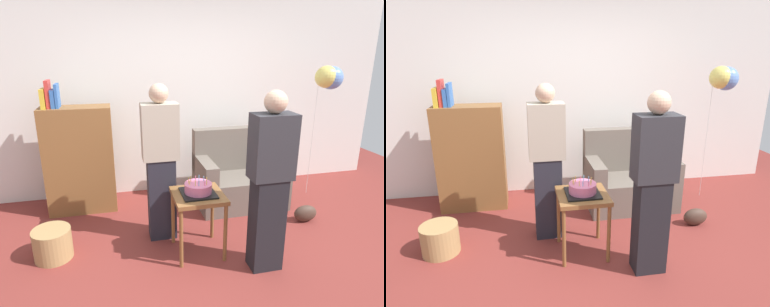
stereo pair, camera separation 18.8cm
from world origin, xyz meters
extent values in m
plane|color=maroon|center=(0.00, 0.00, 0.00)|extent=(8.00, 8.00, 0.00)
cube|color=silver|center=(0.00, 2.05, 1.35)|extent=(6.00, 0.10, 2.70)
cube|color=#6B6056|center=(0.61, 1.28, 0.20)|extent=(1.10, 0.70, 0.40)
cube|color=#6B6056|center=(0.61, 1.55, 0.68)|extent=(1.10, 0.16, 0.56)
cube|color=#6B6056|center=(0.14, 1.28, 0.52)|extent=(0.16, 0.70, 0.24)
cube|color=#6B6056|center=(1.08, 1.28, 0.52)|extent=(0.16, 0.70, 0.24)
cube|color=brown|center=(-1.34, 1.59, 0.65)|extent=(0.80, 0.36, 1.30)
cube|color=gold|center=(-1.66, 1.59, 1.41)|extent=(0.05, 0.24, 0.22)
cube|color=red|center=(-1.60, 1.59, 1.45)|extent=(0.04, 0.20, 0.31)
cube|color=#3366B7|center=(-1.56, 1.59, 1.40)|extent=(0.04, 0.22, 0.20)
cube|color=#3366B7|center=(-1.51, 1.59, 1.43)|extent=(0.03, 0.21, 0.27)
cube|color=brown|center=(-0.18, 0.37, 0.61)|extent=(0.48, 0.48, 0.04)
cylinder|color=brown|center=(-0.39, 0.16, 0.29)|extent=(0.04, 0.04, 0.59)
cylinder|color=brown|center=(0.03, 0.16, 0.29)|extent=(0.04, 0.04, 0.59)
cylinder|color=brown|center=(-0.39, 0.58, 0.29)|extent=(0.04, 0.04, 0.59)
cylinder|color=brown|center=(0.03, 0.58, 0.29)|extent=(0.04, 0.04, 0.59)
cube|color=black|center=(-0.18, 0.37, 0.63)|extent=(0.32, 0.32, 0.02)
cylinder|color=#D66B93|center=(-0.18, 0.37, 0.69)|extent=(0.26, 0.26, 0.09)
cylinder|color=#F2CC4C|center=(-0.09, 0.38, 0.76)|extent=(0.01, 0.01, 0.05)
cylinder|color=#66B2E5|center=(-0.11, 0.41, 0.76)|extent=(0.01, 0.01, 0.05)
cylinder|color=#66B2E5|center=(-0.15, 0.43, 0.76)|extent=(0.01, 0.01, 0.06)
cylinder|color=#EA668C|center=(-0.19, 0.44, 0.76)|extent=(0.01, 0.01, 0.05)
cylinder|color=#F2CC4C|center=(-0.24, 0.43, 0.76)|extent=(0.01, 0.01, 0.06)
cylinder|color=#F2CC4C|center=(-0.27, 0.39, 0.76)|extent=(0.01, 0.01, 0.06)
cylinder|color=#F2CC4C|center=(-0.26, 0.35, 0.76)|extent=(0.01, 0.01, 0.05)
cylinder|color=#F2CC4C|center=(-0.22, 0.32, 0.76)|extent=(0.01, 0.01, 0.05)
cylinder|color=#66B2E5|center=(-0.19, 0.31, 0.76)|extent=(0.01, 0.01, 0.05)
cylinder|color=#EA668C|center=(-0.14, 0.30, 0.76)|extent=(0.01, 0.01, 0.05)
cylinder|color=#F2CC4C|center=(-0.11, 0.32, 0.76)|extent=(0.01, 0.01, 0.06)
cube|color=#23232D|center=(-0.48, 0.74, 0.44)|extent=(0.28, 0.20, 0.88)
cube|color=#B2A893|center=(-0.48, 0.74, 1.16)|extent=(0.36, 0.22, 0.56)
sphere|color=#D1A889|center=(-0.48, 0.74, 1.53)|extent=(0.19, 0.19, 0.19)
cube|color=black|center=(0.36, 0.00, 0.44)|extent=(0.28, 0.20, 0.88)
cube|color=#2D2D33|center=(0.36, 0.00, 1.16)|extent=(0.36, 0.22, 0.56)
sphere|color=#D1A889|center=(0.36, 0.00, 1.53)|extent=(0.19, 0.19, 0.19)
cylinder|color=#A88451|center=(-1.56, 0.59, 0.15)|extent=(0.36, 0.36, 0.30)
ellipsoid|color=#473328|center=(1.20, 0.66, 0.10)|extent=(0.28, 0.14, 0.20)
cylinder|color=silver|center=(1.66, 1.38, 0.77)|extent=(0.00, 0.00, 1.54)
sphere|color=#668ED6|center=(1.78, 1.30, 1.59)|extent=(0.29, 0.29, 0.29)
sphere|color=#E5D666|center=(1.71, 1.30, 1.61)|extent=(0.28, 0.28, 0.28)
camera|label=1|loc=(-0.90, -2.39, 1.93)|focal=30.76mm
camera|label=2|loc=(-0.71, -2.43, 1.93)|focal=30.76mm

